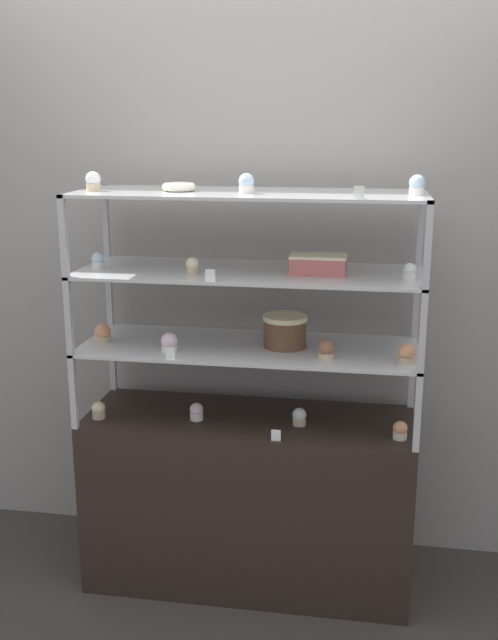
% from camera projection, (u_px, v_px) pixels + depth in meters
% --- Properties ---
extents(ground_plane, '(20.00, 20.00, 0.00)m').
position_uv_depth(ground_plane, '(249.00, 575.00, 3.23)').
color(ground_plane, '#38332D').
extents(back_wall, '(8.00, 0.05, 2.60)m').
position_uv_depth(back_wall, '(263.00, 262.00, 3.26)').
color(back_wall, gray).
rests_on(back_wall, ground_plane).
extents(display_base, '(1.33, 0.48, 0.73)m').
position_uv_depth(display_base, '(249.00, 498.00, 3.14)').
color(display_base, black).
rests_on(display_base, ground_plane).
extents(display_riser_lower, '(1.33, 0.48, 0.30)m').
position_uv_depth(display_riser_lower, '(249.00, 350.00, 2.97)').
color(display_riser_lower, '#B7B7BC').
rests_on(display_riser_lower, display_base).
extents(display_riser_middle, '(1.33, 0.48, 0.30)m').
position_uv_depth(display_riser_middle, '(249.00, 276.00, 2.89)').
color(display_riser_middle, '#B7B7BC').
rests_on(display_riser_middle, display_riser_lower).
extents(display_riser_upper, '(1.33, 0.48, 0.30)m').
position_uv_depth(display_riser_upper, '(249.00, 197.00, 2.82)').
color(display_riser_upper, '#B7B7BC').
rests_on(display_riser_upper, display_riser_middle).
extents(layer_cake_centerpiece, '(0.17, 0.17, 0.13)m').
position_uv_depth(layer_cake_centerpiece, '(285.00, 331.00, 2.94)').
color(layer_cake_centerpiece, brown).
rests_on(layer_cake_centerpiece, display_riser_lower).
extents(sheet_cake_frosted, '(0.21, 0.13, 0.07)m').
position_uv_depth(sheet_cake_frosted, '(318.00, 264.00, 2.82)').
color(sheet_cake_frosted, '#C66660').
rests_on(sheet_cake_frosted, display_riser_middle).
extents(cupcake_0, '(0.06, 0.06, 0.07)m').
position_uv_depth(cupcake_0, '(99.00, 410.00, 3.02)').
color(cupcake_0, '#CCB28C').
rests_on(cupcake_0, display_base).
extents(cupcake_1, '(0.06, 0.06, 0.07)m').
position_uv_depth(cupcake_1, '(197.00, 412.00, 3.01)').
color(cupcake_1, white).
rests_on(cupcake_1, display_base).
extents(cupcake_2, '(0.06, 0.06, 0.07)m').
position_uv_depth(cupcake_2, '(299.00, 417.00, 2.95)').
color(cupcake_2, '#CCB28C').
rests_on(cupcake_2, display_base).
extents(cupcake_3, '(0.06, 0.06, 0.07)m').
position_uv_depth(cupcake_3, '(400.00, 430.00, 2.82)').
color(cupcake_3, beige).
rests_on(cupcake_3, display_base).
extents(price_tag_0, '(0.04, 0.00, 0.04)m').
position_uv_depth(price_tag_0, '(276.00, 435.00, 2.81)').
color(price_tag_0, white).
rests_on(price_tag_0, display_base).
extents(cupcake_4, '(0.07, 0.07, 0.07)m').
position_uv_depth(cupcake_4, '(103.00, 333.00, 3.02)').
color(cupcake_4, '#CCB28C').
rests_on(cupcake_4, display_riser_lower).
extents(cupcake_5, '(0.07, 0.07, 0.07)m').
position_uv_depth(cupcake_5, '(169.00, 343.00, 2.88)').
color(cupcake_5, white).
rests_on(cupcake_5, display_riser_lower).
extents(cupcake_6, '(0.07, 0.07, 0.07)m').
position_uv_depth(cupcake_6, '(326.00, 350.00, 2.79)').
color(cupcake_6, '#CCB28C').
rests_on(cupcake_6, display_riser_lower).
extents(cupcake_7, '(0.07, 0.07, 0.07)m').
position_uv_depth(cupcake_7, '(407.00, 354.00, 2.74)').
color(cupcake_7, '#CCB28C').
rests_on(cupcake_7, display_riser_lower).
extents(price_tag_1, '(0.04, 0.00, 0.04)m').
position_uv_depth(price_tag_1, '(170.00, 353.00, 2.79)').
color(price_tag_1, white).
rests_on(price_tag_1, display_riser_lower).
extents(cupcake_8, '(0.05, 0.05, 0.06)m').
position_uv_depth(cupcake_8, '(98.00, 261.00, 2.94)').
color(cupcake_8, white).
rests_on(cupcake_8, display_riser_middle).
extents(cupcake_9, '(0.05, 0.05, 0.06)m').
position_uv_depth(cupcake_9, '(192.00, 266.00, 2.83)').
color(cupcake_9, '#CCB28C').
rests_on(cupcake_9, display_riser_middle).
extents(cupcake_10, '(0.05, 0.05, 0.06)m').
position_uv_depth(cupcake_10, '(410.00, 272.00, 2.72)').
color(cupcake_10, white).
rests_on(cupcake_10, display_riser_middle).
extents(price_tag_2, '(0.04, 0.00, 0.04)m').
position_uv_depth(price_tag_2, '(210.00, 275.00, 2.69)').
color(price_tag_2, white).
rests_on(price_tag_2, display_riser_middle).
extents(cupcake_11, '(0.06, 0.06, 0.07)m').
position_uv_depth(cupcake_11, '(93.00, 182.00, 2.84)').
color(cupcake_11, '#CCB28C').
rests_on(cupcake_11, display_riser_upper).
extents(cupcake_12, '(0.06, 0.06, 0.07)m').
position_uv_depth(cupcake_12, '(246.00, 184.00, 2.74)').
color(cupcake_12, white).
rests_on(cupcake_12, display_riser_upper).
extents(cupcake_13, '(0.06, 0.06, 0.07)m').
position_uv_depth(cupcake_13, '(417.00, 185.00, 2.67)').
color(cupcake_13, white).
rests_on(cupcake_13, display_riser_upper).
extents(price_tag_3, '(0.04, 0.00, 0.04)m').
position_uv_depth(price_tag_3, '(359.00, 193.00, 2.53)').
color(price_tag_3, white).
rests_on(price_tag_3, display_riser_upper).
extents(donut_glazed, '(0.13, 0.13, 0.03)m').
position_uv_depth(donut_glazed, '(179.00, 187.00, 2.84)').
color(donut_glazed, '#EFE5CC').
rests_on(donut_glazed, display_riser_upper).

